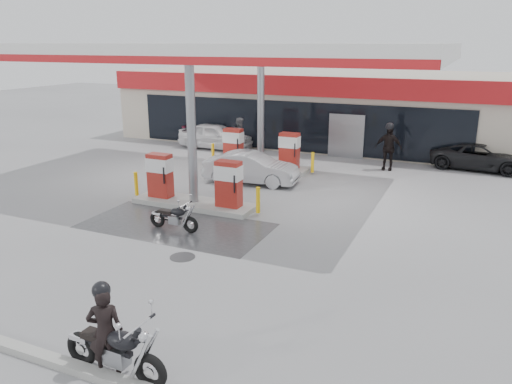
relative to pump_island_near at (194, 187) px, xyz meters
The scene contains 16 objects.
ground 2.12m from the pump_island_near, 90.00° to the right, with size 90.00×90.00×0.00m, color gray.
wet_patch 2.18m from the pump_island_near, 75.96° to the right, with size 6.00×3.00×0.00m, color #4C4C4F.
drain_cover 4.53m from the pump_island_near, 63.43° to the right, with size 0.70×0.70×0.01m, color #38383A.
store_building 14.00m from the pump_island_near, 89.98° to the left, with size 22.00×8.22×4.00m.
canopy 5.46m from the pump_island_near, 90.00° to the left, with size 16.00×10.02×5.51m.
pump_island_near is the anchor object (origin of this frame).
pump_island_far 6.00m from the pump_island_near, 90.00° to the left, with size 5.14×1.30×1.78m.
main_motorcycle 9.54m from the pump_island_near, 67.32° to the right, with size 2.18×0.83×1.12m.
biker_main 9.46m from the pump_island_near, 68.42° to the right, with size 0.61×0.40×1.68m, color black.
parked_motorcycle 2.44m from the pump_island_near, 73.63° to the right, with size 1.76×0.67×0.90m.
sedan_white 10.07m from the pump_island_near, 113.95° to the left, with size 1.66×4.13×1.41m, color silver.
attendant 9.00m from the pump_island_near, 105.02° to the left, with size 0.92×0.72×1.89m, color #535458.
hatchback_silver 3.65m from the pump_island_near, 80.39° to the left, with size 1.36×3.91×1.29m, color #A6A9AE.
parked_car_left 10.97m from the pump_island_near, 114.23° to the left, with size 1.54×3.79×1.10m, color #511122.
parked_car_right 13.64m from the pump_island_near, 47.15° to the left, with size 2.00×4.34×1.21m, color black.
biker_walking 9.81m from the pump_island_near, 56.75° to the left, with size 1.20×0.50×2.04m, color black.
Camera 1 is at (8.92, -12.63, 5.62)m, focal length 35.00 mm.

